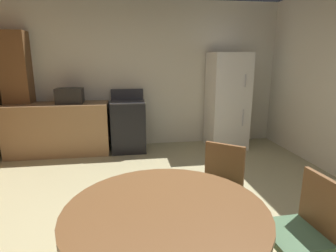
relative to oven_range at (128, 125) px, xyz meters
The scene contains 10 objects.
ground_plane 2.74m from the oven_range, 82.61° to the right, with size 14.00×14.00×0.00m, color tan.
wall_back 1.03m from the oven_range, 48.77° to the left, with size 5.45×0.12×2.70m, color silver.
kitchen_counter 1.21m from the oven_range, behind, with size 1.73×0.60×0.90m, color #9E754C.
pantry_column 1.95m from the oven_range, behind, with size 0.44×0.36×2.10m, color brown.
oven_range is the anchor object (origin of this frame).
refrigerator 1.89m from the oven_range, ahead, with size 0.68×0.68×1.76m.
microwave 1.13m from the oven_range, behind, with size 0.44×0.32×0.26m, color black.
dining_table 3.43m from the oven_range, 86.82° to the right, with size 1.25×1.25×0.76m.
chair_northeast 2.78m from the oven_range, 73.14° to the right, with size 0.56×0.56×0.87m.
chair_east 3.58m from the oven_range, 70.89° to the right, with size 0.42×0.42×0.87m.
Camera 1 is at (-0.37, -2.22, 1.64)m, focal length 29.21 mm.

